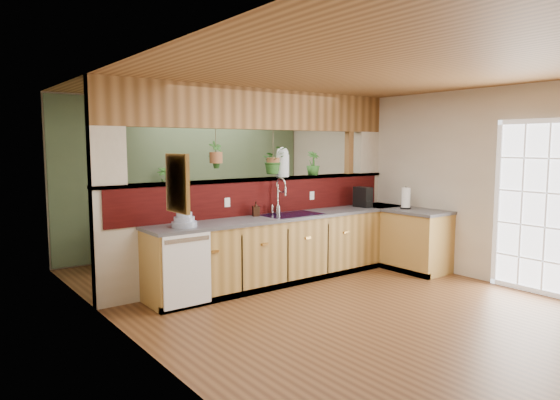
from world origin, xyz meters
TOP-DOWN VIEW (x-y plane):
  - ground at (0.00, 0.00)m, footprint 4.60×7.00m
  - ceiling at (0.00, 0.00)m, footprint 4.60×7.00m
  - wall_back at (0.00, 3.50)m, footprint 4.60×0.02m
  - wall_left at (-2.30, 0.00)m, footprint 0.02×7.00m
  - wall_right at (2.30, 0.00)m, footprint 0.02×7.00m
  - pass_through_partition at (0.03, 1.35)m, footprint 4.60×0.21m
  - pass_through_ledge at (0.00, 1.35)m, footprint 4.60×0.21m
  - header_beam at (0.00, 1.35)m, footprint 4.60×0.15m
  - sage_backwall at (0.00, 3.48)m, footprint 4.55×0.02m
  - countertop at (0.84, 0.87)m, footprint 4.14×1.52m
  - dishwasher at (-1.48, 0.66)m, footprint 0.58×0.03m
  - navy_sink at (0.25, 0.98)m, footprint 0.82×0.50m
  - french_door at (2.27, -1.30)m, footprint 0.06×1.02m
  - framed_print at (-2.27, -0.80)m, footprint 0.04×0.35m
  - faucet at (0.16, 1.13)m, footprint 0.22×0.22m
  - dish_stack at (-1.39, 0.91)m, footprint 0.29×0.29m
  - soap_dispenser at (-0.23, 1.14)m, footprint 0.11×0.11m
  - coffee_maker at (1.63, 0.96)m, footprint 0.16×0.27m
  - paper_towel at (1.99, 0.44)m, footprint 0.16×0.16m
  - glass_jar at (0.38, 1.35)m, footprint 0.19×0.19m
  - ledge_plant_right at (0.95, 1.35)m, footprint 0.20×0.20m
  - hanging_plant_a at (-0.70, 1.35)m, footprint 0.20×0.17m
  - hanging_plant_b at (0.21, 1.35)m, footprint 0.35×0.31m
  - shelving_console at (-0.82, 3.25)m, footprint 1.45×0.90m
  - shelf_plant_a at (-1.30, 3.25)m, footprint 0.26×0.19m
  - shelf_plant_b at (-0.55, 3.25)m, footprint 0.30×0.30m
  - floor_plant at (0.54, 2.22)m, footprint 0.82×0.77m

SIDE VIEW (x-z plane):
  - ground at x=0.00m, z-range -0.01..0.01m
  - floor_plant at x=0.54m, z-range 0.00..0.72m
  - countertop at x=0.84m, z-range 0.00..0.90m
  - dishwasher at x=-1.48m, z-range 0.05..0.87m
  - shelving_console at x=-0.82m, z-range 0.03..0.97m
  - navy_sink at x=0.25m, z-range 0.73..0.91m
  - dish_stack at x=-1.39m, z-range 0.85..1.11m
  - soap_dispenser at x=-0.23m, z-range 0.90..1.09m
  - coffee_maker at x=1.63m, z-range 0.89..1.19m
  - french_door at x=2.27m, z-range -0.03..2.13m
  - paper_towel at x=1.99m, z-range 0.88..1.22m
  - faucet at x=0.16m, z-range 0.92..1.42m
  - pass_through_partition at x=0.03m, z-range -0.11..2.49m
  - shelf_plant_a at x=-1.30m, z-range 0.97..1.44m
  - shelf_plant_b at x=-0.55m, z-range 0.97..1.48m
  - wall_back at x=0.00m, z-range 0.00..2.60m
  - wall_left at x=-2.30m, z-range 0.00..2.60m
  - wall_right at x=2.30m, z-range 0.00..2.60m
  - sage_backwall at x=0.00m, z-range 0.02..2.58m
  - pass_through_ledge at x=0.00m, z-range 1.35..1.39m
  - framed_print at x=-2.27m, z-range 1.32..1.78m
  - ledge_plant_right at x=0.95m, z-range 1.39..1.75m
  - glass_jar at x=0.38m, z-range 1.39..1.81m
  - hanging_plant_b at x=0.21m, z-range 1.53..2.06m
  - hanging_plant_a at x=-0.70m, z-range 1.59..2.06m
  - header_beam at x=0.00m, z-range 2.05..2.60m
  - ceiling at x=0.00m, z-range 2.60..2.60m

